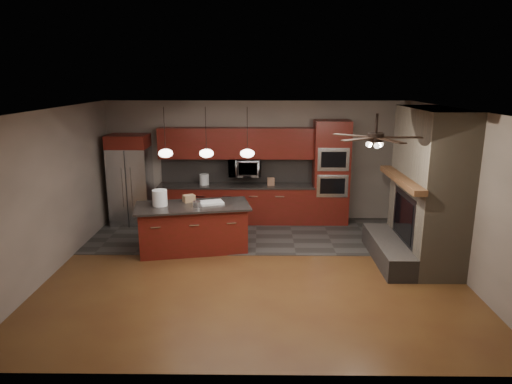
{
  "coord_description": "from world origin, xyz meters",
  "views": [
    {
      "loc": [
        0.11,
        -7.55,
        3.31
      ],
      "look_at": [
        0.01,
        0.6,
        1.26
      ],
      "focal_mm": 32.0,
      "sensor_mm": 36.0,
      "label": 1
    }
  ],
  "objects_px": {
    "kitchen_island": "(193,227)",
    "cardboard_box": "(189,198)",
    "microwave": "(245,167)",
    "white_bucket": "(160,198)",
    "refrigerator": "(131,180)",
    "counter_box": "(271,182)",
    "counter_bucket": "(204,179)",
    "paint_can": "(197,204)",
    "oven_tower": "(331,173)",
    "paint_tray": "(211,203)"
  },
  "relations": [
    {
      "from": "oven_tower",
      "to": "white_bucket",
      "type": "bearing_deg",
      "value": -152.47
    },
    {
      "from": "cardboard_box",
      "to": "paint_can",
      "type": "bearing_deg",
      "value": -90.52
    },
    {
      "from": "oven_tower",
      "to": "kitchen_island",
      "type": "height_order",
      "value": "oven_tower"
    },
    {
      "from": "oven_tower",
      "to": "counter_box",
      "type": "relative_size",
      "value": 13.43
    },
    {
      "from": "paint_tray",
      "to": "counter_bucket",
      "type": "relative_size",
      "value": 1.79
    },
    {
      "from": "white_bucket",
      "to": "paint_tray",
      "type": "bearing_deg",
      "value": 8.44
    },
    {
      "from": "kitchen_island",
      "to": "counter_box",
      "type": "relative_size",
      "value": 13.12
    },
    {
      "from": "microwave",
      "to": "refrigerator",
      "type": "xyz_separation_m",
      "value": [
        -2.62,
        -0.13,
        -0.27
      ]
    },
    {
      "from": "oven_tower",
      "to": "white_bucket",
      "type": "relative_size",
      "value": 7.77
    },
    {
      "from": "cardboard_box",
      "to": "paint_tray",
      "type": "bearing_deg",
      "value": -47.68
    },
    {
      "from": "paint_can",
      "to": "paint_tray",
      "type": "relative_size",
      "value": 0.36
    },
    {
      "from": "kitchen_island",
      "to": "paint_can",
      "type": "height_order",
      "value": "paint_can"
    },
    {
      "from": "refrigerator",
      "to": "paint_can",
      "type": "distance_m",
      "value": 2.56
    },
    {
      "from": "microwave",
      "to": "paint_can",
      "type": "relative_size",
      "value": 4.64
    },
    {
      "from": "microwave",
      "to": "white_bucket",
      "type": "height_order",
      "value": "microwave"
    },
    {
      "from": "microwave",
      "to": "refrigerator",
      "type": "relative_size",
      "value": 0.35
    },
    {
      "from": "kitchen_island",
      "to": "counter_box",
      "type": "bearing_deg",
      "value": 37.57
    },
    {
      "from": "kitchen_island",
      "to": "paint_tray",
      "type": "relative_size",
      "value": 5.25
    },
    {
      "from": "oven_tower",
      "to": "microwave",
      "type": "distance_m",
      "value": 1.98
    },
    {
      "from": "microwave",
      "to": "white_bucket",
      "type": "xyz_separation_m",
      "value": [
        -1.56,
        -1.9,
        -0.23
      ]
    },
    {
      "from": "oven_tower",
      "to": "microwave",
      "type": "height_order",
      "value": "oven_tower"
    },
    {
      "from": "paint_tray",
      "to": "counter_box",
      "type": "bearing_deg",
      "value": 35.74
    },
    {
      "from": "counter_bucket",
      "to": "paint_can",
      "type": "bearing_deg",
      "value": -87.11
    },
    {
      "from": "paint_tray",
      "to": "cardboard_box",
      "type": "bearing_deg",
      "value": 144.99
    },
    {
      "from": "oven_tower",
      "to": "white_bucket",
      "type": "height_order",
      "value": "oven_tower"
    },
    {
      "from": "counter_bucket",
      "to": "white_bucket",
      "type": "bearing_deg",
      "value": -108.63
    },
    {
      "from": "white_bucket",
      "to": "refrigerator",
      "type": "bearing_deg",
      "value": 120.92
    },
    {
      "from": "paint_can",
      "to": "refrigerator",
      "type": "bearing_deg",
      "value": 134.06
    },
    {
      "from": "paint_tray",
      "to": "counter_bucket",
      "type": "distance_m",
      "value": 1.74
    },
    {
      "from": "white_bucket",
      "to": "counter_box",
      "type": "relative_size",
      "value": 1.73
    },
    {
      "from": "microwave",
      "to": "cardboard_box",
      "type": "height_order",
      "value": "microwave"
    },
    {
      "from": "microwave",
      "to": "white_bucket",
      "type": "bearing_deg",
      "value": -129.4
    },
    {
      "from": "refrigerator",
      "to": "paint_can",
      "type": "height_order",
      "value": "refrigerator"
    },
    {
      "from": "oven_tower",
      "to": "microwave",
      "type": "xyz_separation_m",
      "value": [
        -1.98,
        0.06,
        0.11
      ]
    },
    {
      "from": "white_bucket",
      "to": "counter_bucket",
      "type": "relative_size",
      "value": 1.24
    },
    {
      "from": "oven_tower",
      "to": "refrigerator",
      "type": "height_order",
      "value": "oven_tower"
    },
    {
      "from": "white_bucket",
      "to": "microwave",
      "type": "bearing_deg",
      "value": 50.6
    },
    {
      "from": "paint_can",
      "to": "cardboard_box",
      "type": "xyz_separation_m",
      "value": [
        -0.21,
        0.35,
        0.02
      ]
    },
    {
      "from": "microwave",
      "to": "paint_tray",
      "type": "bearing_deg",
      "value": -108.55
    },
    {
      "from": "paint_tray",
      "to": "refrigerator",
      "type": "bearing_deg",
      "value": 122.8
    },
    {
      "from": "kitchen_island",
      "to": "paint_tray",
      "type": "bearing_deg",
      "value": 4.64
    },
    {
      "from": "refrigerator",
      "to": "paint_tray",
      "type": "xyz_separation_m",
      "value": [
        2.03,
        -1.63,
        -0.09
      ]
    },
    {
      "from": "kitchen_island",
      "to": "cardboard_box",
      "type": "relative_size",
      "value": 10.64
    },
    {
      "from": "counter_box",
      "to": "microwave",
      "type": "bearing_deg",
      "value": 167.96
    },
    {
      "from": "oven_tower",
      "to": "refrigerator",
      "type": "distance_m",
      "value": 4.6
    },
    {
      "from": "oven_tower",
      "to": "paint_tray",
      "type": "xyz_separation_m",
      "value": [
        -2.56,
        -1.7,
        -0.25
      ]
    },
    {
      "from": "oven_tower",
      "to": "counter_box",
      "type": "bearing_deg",
      "value": -178.22
    },
    {
      "from": "refrigerator",
      "to": "kitchen_island",
      "type": "height_order",
      "value": "refrigerator"
    },
    {
      "from": "white_bucket",
      "to": "paint_can",
      "type": "xyz_separation_m",
      "value": [
        0.72,
        -0.07,
        -0.1
      ]
    },
    {
      "from": "paint_tray",
      "to": "paint_can",
      "type": "bearing_deg",
      "value": -157.98
    }
  ]
}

